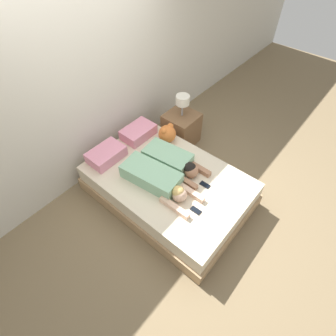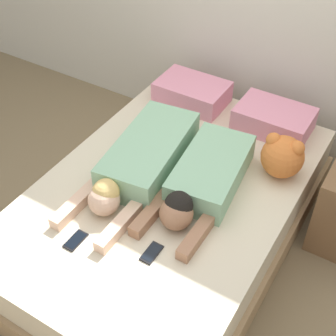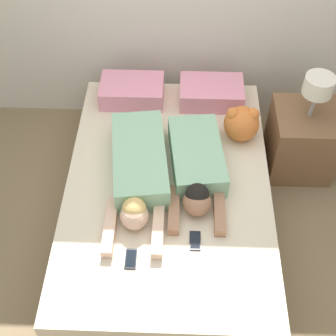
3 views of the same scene
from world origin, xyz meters
name	(u,v)px [view 2 (image 2 of 3)]	position (x,y,z in m)	size (l,w,h in m)	color
ground_plane	(168,235)	(0.00, 0.00, 0.00)	(12.00, 12.00, 0.00)	#7F6B4C
bed	(168,212)	(0.00, 0.00, 0.22)	(1.47, 2.17, 0.45)	tan
pillow_head_left	(192,92)	(-0.32, 0.86, 0.53)	(0.50, 0.33, 0.16)	pink
pillow_head_right	(274,119)	(0.32, 0.86, 0.53)	(0.50, 0.33, 0.16)	pink
person_left	(141,162)	(-0.20, 0.02, 0.55)	(0.45, 1.13, 0.21)	#8CBF99
person_right	(203,181)	(0.19, 0.07, 0.54)	(0.42, 0.95, 0.21)	#8CBF99
cell_phone_left	(76,240)	(-0.21, -0.61, 0.46)	(0.07, 0.14, 0.01)	black
cell_phone_right	(152,253)	(0.19, -0.47, 0.46)	(0.07, 0.14, 0.01)	black
plush_toy	(283,156)	(0.52, 0.46, 0.59)	(0.26, 0.26, 0.27)	orange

